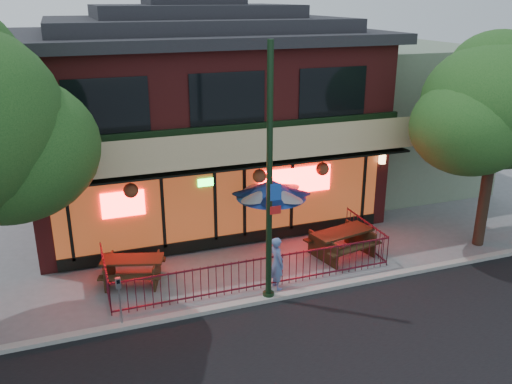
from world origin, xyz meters
TOP-DOWN VIEW (x-y plane):
  - ground at (0.00, 0.00)m, footprint 80.00×80.00m
  - curb at (0.00, -0.50)m, footprint 80.00×0.25m
  - restaurant_building at (0.00, 7.11)m, footprint 12.96×9.49m
  - neighbor_building at (9.00, 7.70)m, footprint 6.00×7.00m
  - patio_fence at (0.00, 0.50)m, footprint 8.44×2.62m
  - street_light at (0.00, -0.40)m, footprint 0.43×0.32m
  - street_tree_right at (8.04, 0.59)m, footprint 4.80×4.80m
  - picnic_table_left at (-3.39, 1.85)m, footprint 2.11×1.83m
  - picnic_table_right at (3.22, 1.33)m, footprint 2.29×1.93m
  - patio_umbrella at (1.16, 2.40)m, footprint 2.24×2.24m
  - pedestrian at (0.45, 0.10)m, footprint 0.45×0.62m
  - parking_meter_near at (-4.00, -0.40)m, footprint 0.13×0.11m

SIDE VIEW (x-z plane):
  - ground at x=0.00m, z-range 0.00..0.00m
  - curb at x=0.00m, z-range 0.00..0.12m
  - picnic_table_left at x=-3.39m, z-range 0.12..0.88m
  - picnic_table_right at x=3.22m, z-range 0.13..0.99m
  - patio_fence at x=0.00m, z-range 0.13..1.13m
  - pedestrian at x=0.45m, z-range 0.00..1.58m
  - parking_meter_near at x=-4.00m, z-range 0.25..1.65m
  - patio_umbrella at x=1.16m, z-range 0.91..3.47m
  - neighbor_building at x=9.00m, z-range 0.00..6.00m
  - street_light at x=0.00m, z-range -0.35..6.65m
  - restaurant_building at x=0.00m, z-range 0.10..8.15m
  - street_tree_right at x=8.04m, z-range 1.45..8.47m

